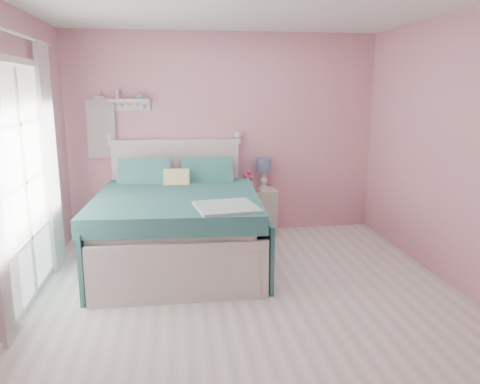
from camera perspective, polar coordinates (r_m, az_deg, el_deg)
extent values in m
plane|color=beige|center=(4.34, 1.35, -13.35)|extent=(4.50, 4.50, 0.00)
plane|color=pink|center=(6.17, -1.93, 6.97)|extent=(4.00, 0.00, 4.00)
plane|color=pink|center=(1.83, 12.92, -6.74)|extent=(4.00, 0.00, 4.00)
plane|color=pink|center=(4.14, -27.10, 2.89)|extent=(0.00, 4.50, 4.50)
plane|color=pink|center=(4.71, 26.31, 3.97)|extent=(0.00, 4.50, 4.50)
cube|color=silver|center=(5.26, -7.53, -6.05)|extent=(1.70, 2.17, 0.46)
cube|color=silver|center=(5.17, -7.63, -2.82)|extent=(1.63, 2.11, 0.16)
cube|color=silver|center=(6.18, -7.71, 0.29)|extent=(1.62, 0.07, 1.20)
cube|color=silver|center=(6.08, -7.88, 6.09)|extent=(1.68, 0.09, 0.06)
cube|color=silver|center=(4.27, -7.44, -9.82)|extent=(1.62, 0.06, 0.56)
cube|color=#317B74|center=(4.99, -7.68, -1.38)|extent=(1.80, 1.92, 0.18)
cube|color=#CF8695|center=(5.84, -11.44, 1.62)|extent=(0.69, 0.31, 0.43)
cube|color=#CF8695|center=(5.84, -4.07, 1.84)|extent=(0.69, 0.31, 0.43)
cube|color=#CCBC59|center=(5.55, -7.74, 1.20)|extent=(0.31, 0.23, 0.31)
cube|color=beige|center=(6.18, 2.31, -2.40)|extent=(0.42, 0.40, 0.61)
cube|color=silver|center=(5.96, 2.64, -1.21)|extent=(0.36, 0.02, 0.16)
sphere|color=white|center=(5.94, 2.68, -1.26)|extent=(0.03, 0.03, 0.03)
cylinder|color=white|center=(6.22, 2.89, 0.67)|extent=(0.12, 0.12, 0.02)
cylinder|color=white|center=(6.20, 2.90, 1.64)|extent=(0.06, 0.06, 0.21)
cylinder|color=#6179A2|center=(6.17, 2.92, 3.34)|extent=(0.20, 0.20, 0.18)
imported|color=silver|center=(6.12, 1.07, 1.06)|extent=(0.17, 0.17, 0.14)
imported|color=tan|center=(5.95, 2.04, 0.39)|extent=(0.10, 0.10, 0.07)
sphere|color=#E34D8B|center=(6.09, 1.08, 2.42)|extent=(0.06, 0.06, 0.06)
sphere|color=#E34D8B|center=(6.12, 1.42, 2.09)|extent=(0.06, 0.06, 0.06)
sphere|color=#E34D8B|center=(6.10, 0.69, 2.15)|extent=(0.06, 0.06, 0.06)
sphere|color=#E34D8B|center=(6.08, 1.31, 1.82)|extent=(0.06, 0.06, 0.06)
sphere|color=#E34D8B|center=(6.08, 0.83, 1.91)|extent=(0.06, 0.06, 0.06)
cube|color=silver|center=(6.06, -13.33, 10.81)|extent=(0.50, 0.14, 0.04)
cube|color=silver|center=(6.12, -13.25, 10.17)|extent=(0.50, 0.03, 0.12)
cylinder|color=#D18C99|center=(6.07, -14.80, 11.40)|extent=(0.06, 0.06, 0.10)
cube|color=#6179A2|center=(6.04, -12.20, 11.34)|extent=(0.08, 0.06, 0.07)
cube|color=white|center=(6.13, -16.56, 7.37)|extent=(0.34, 0.03, 0.72)
cube|color=silver|center=(4.47, -26.11, 14.31)|extent=(0.04, 1.32, 0.06)
cube|color=silver|center=(4.84, -23.70, -11.27)|extent=(0.04, 1.32, 0.06)
cube|color=silver|center=(5.14, -22.83, 2.07)|extent=(0.04, 0.06, 2.10)
cube|color=white|center=(4.54, -24.85, 1.01)|extent=(0.02, 1.20, 2.04)
cube|color=white|center=(5.21, -22.11, 3.72)|extent=(0.04, 0.40, 2.32)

